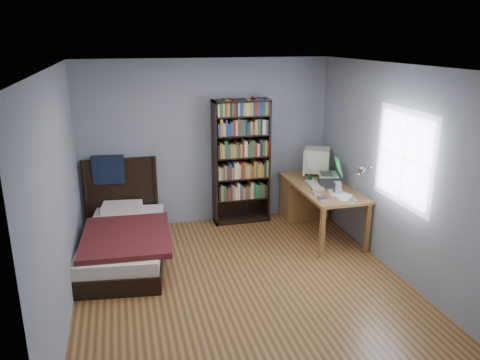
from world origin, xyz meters
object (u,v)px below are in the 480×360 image
Objects in this scene: desk at (308,196)px; keyboard at (315,185)px; crt_monitor at (316,160)px; speaker at (337,187)px; soda_can at (310,177)px; bed at (124,238)px; desk_lamp at (360,175)px; bookshelf at (241,162)px; laptop at (329,178)px.

keyboard reaches higher than desk.
speaker is at bearing -91.69° from crt_monitor.
crt_monitor reaches higher than soda_can.
crt_monitor reaches higher than desk.
soda_can is (0.02, 0.23, 0.05)m from keyboard.
keyboard is 0.21× the size of bed.
desk_lamp reaches higher than soda_can.
soda_can is at bearing -129.64° from crt_monitor.
desk is 3.10× the size of crt_monitor.
bookshelf reaches higher than desk_lamp.
bookshelf reaches higher than bed.
bookshelf reaches higher than keyboard.
keyboard is at bearing -103.73° from desk.
keyboard is at bearing -114.18° from crt_monitor.
keyboard is (-0.21, 0.02, -0.10)m from laptop.
laptop is at bearing -89.32° from crt_monitor.
speaker is (-0.02, -0.82, -0.17)m from crt_monitor.
desk_lamp is at bearing -86.14° from soda_can.
soda_can is at bearing -29.33° from bookshelf.
bed is at bearing -179.54° from speaker.
crt_monitor is 0.93× the size of desk_lamp.
speaker is (0.06, -0.84, 0.39)m from desk.
desk_lamp is 4.64× the size of soda_can.
crt_monitor is 3.29× the size of speaker.
speaker is 1.32× the size of soda_can.
crt_monitor is 0.55m from keyboard.
desk is at bearing 89.64° from desk_lamp.
soda_can is 0.06× the size of bed.
desk_lamp is at bearing -90.36° from desk.
laptop is at bearing 84.53° from desk_lamp.
bed is at bearing 160.40° from desk_lamp.
desk_lamp is (-0.09, -1.51, 0.21)m from crt_monitor.
soda_can reaches higher than keyboard.
speaker is at bearing -45.98° from bookshelf.
bed is at bearing -172.43° from keyboard.
bookshelf is 0.89× the size of bed.
bed is (-2.88, 0.31, -0.56)m from speaker.
crt_monitor is at bearing 94.85° from speaker.
crt_monitor is 1.21× the size of keyboard.
bookshelf is at bearing 164.95° from crt_monitor.
bed is at bearing -173.94° from soda_can.
speaker reaches higher than desk.
laptop is at bearing 2.03° from keyboard.
keyboard is 0.23m from soda_can.
desk_lamp is 1.16m from keyboard.
bookshelf is 2.10m from bed.
desk_lamp is 3.52× the size of speaker.
laptop is 0.20× the size of bed.
desk_lamp is at bearing -89.27° from speaker.
soda_can is at bearing 91.52° from keyboard.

